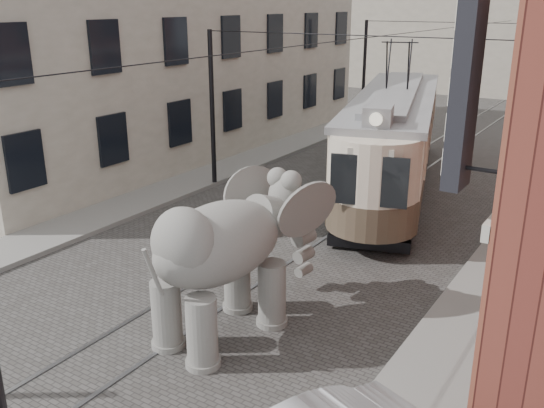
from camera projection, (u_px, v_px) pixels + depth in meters
The scene contains 9 objects.
ground at pixel (242, 273), 15.94m from camera, with size 120.00×120.00×0.00m, color #423F3D.
tram_rails at pixel (242, 273), 15.94m from camera, with size 1.54×80.00×0.02m, color slate, non-canonical shape.
sidewalk_right at pixel (466, 335), 12.85m from camera, with size 2.00×60.00×0.15m, color slate.
sidewalk_left at pixel (79, 224), 19.24m from camera, with size 2.00×60.00×0.15m, color slate.
stucco_building at pixel (173, 45), 27.90m from camera, with size 7.00×24.00×10.00m, color gray.
distant_block at pixel (541, 1), 45.50m from camera, with size 28.00×10.00×14.00m, color gray.
catenary at pixel (325, 131), 19.05m from camera, with size 11.00×30.20×6.00m, color black, non-canonical shape.
tram at pixel (395, 116), 22.67m from camera, with size 2.91×14.09×5.59m, color beige, non-canonical shape.
elephant at pixel (220, 265), 12.48m from camera, with size 3.03×5.50×3.37m, color slate, non-canonical shape.
Camera 1 is at (8.51, -11.73, 6.96)m, focal length 38.97 mm.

